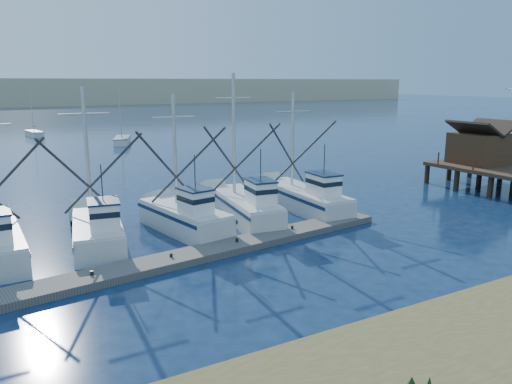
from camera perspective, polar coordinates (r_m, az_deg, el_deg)
ground at (r=24.47m, az=15.67°, el=-9.42°), size 500.00×500.00×0.00m
floating_dock at (r=25.55m, az=-9.65°, el=-7.72°), size 28.06×5.52×0.37m
dune_ridge at (r=226.44m, az=-25.69°, el=10.32°), size 360.00×60.00×10.00m
trawler_fleet at (r=29.97m, az=-11.93°, el=-3.25°), size 27.26×9.15×9.49m
sailboat_near at (r=75.89m, az=-15.04°, el=5.70°), size 3.98×6.70×8.10m
sailboat_far at (r=90.32m, az=-24.00°, el=6.09°), size 2.44×5.81×8.10m
flying_gull at (r=40.51m, az=26.98°, el=10.43°), size 0.95×0.17×0.17m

